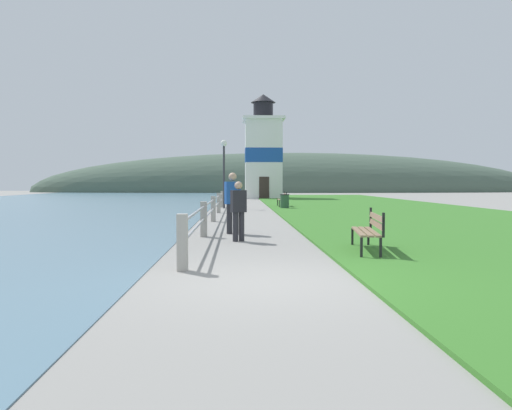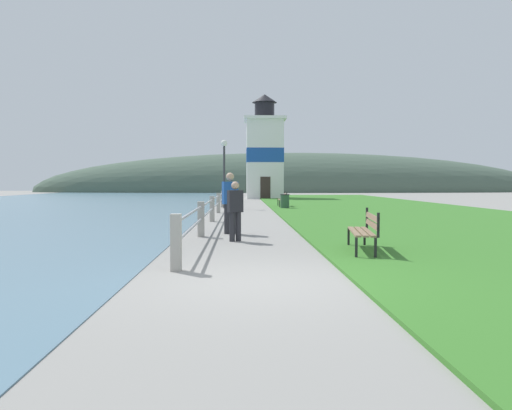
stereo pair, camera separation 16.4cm
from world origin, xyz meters
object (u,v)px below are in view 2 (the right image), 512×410
Objects in this scene: park_bench_midway at (283,198)px; lighthouse at (265,153)px; trash_bin at (285,202)px; lamp_post at (224,161)px; person_strolling at (230,201)px; park_bench_near at (365,228)px; person_by_railing at (235,209)px.

park_bench_midway is 16.74m from lighthouse.
lamp_post reaches higher than trash_bin.
person_strolling is at bearing 80.29° from park_bench_midway.
park_bench_near is 36.01m from lighthouse.
lighthouse is 5.32× the size of person_strolling.
park_bench_midway reaches higher than trash_bin.
person_strolling is (-2.99, 4.15, 0.44)m from park_bench_near.
lamp_post is at bearing -17.76° from person_by_railing.
lighthouse is 2.43× the size of lamp_post.
lamp_post is at bearing -70.98° from park_bench_near.
park_bench_near is 0.51× the size of lamp_post.
lamp_post is at bearing -100.28° from lighthouse.
park_bench_midway is 15.61m from person_strolling.
park_bench_midway is at bearing -29.61° from person_by_railing.
lamp_post is at bearing 18.12° from park_bench_midway.
park_bench_midway is at bearing -88.70° from lighthouse.
trash_bin is at bearing 88.65° from park_bench_midway.
person_strolling is at bearing -46.41° from park_bench_near.
person_by_railing is at bearing -87.08° from lamp_post.
lamp_post is (-0.82, 16.14, 1.90)m from person_by_railing.
lamp_post is (-3.16, -17.43, -1.45)m from lighthouse.
trash_bin is (2.63, 15.31, -0.42)m from person_by_railing.
trash_bin is at bearing -89.08° from lighthouse.
lamp_post is (-3.45, 0.84, 2.31)m from trash_bin.
park_bench_midway is at bearing 17.19° from lamp_post.
lighthouse is 33.82m from person_by_railing.
person_strolling is (-2.88, -15.34, 0.44)m from park_bench_midway.
park_bench_near is 1.17× the size of park_bench_midway.
lighthouse is 31.93m from person_strolling.
park_bench_near is 0.21× the size of lighthouse.
person_strolling is (-2.51, -31.67, -3.21)m from lighthouse.
lighthouse is at bearing -22.39° from person_strolling.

